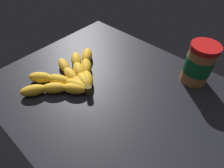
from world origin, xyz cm
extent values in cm
cube|color=black|center=(0.00, 0.00, -2.05)|extent=(79.32, 58.43, 4.09)
ellipsoid|color=gold|center=(-11.74, -3.24, 1.80)|extent=(8.39, 7.50, 3.59)
ellipsoid|color=gold|center=(-16.55, 0.69, 1.80)|extent=(8.17, 7.88, 3.59)
ellipsoid|color=gold|center=(-20.94, 5.08, 1.80)|extent=(7.87, 8.17, 3.59)
ellipsoid|color=gold|center=(-12.14, -4.39, 1.75)|extent=(8.02, 5.86, 3.49)
ellipsoid|color=gold|center=(-17.40, -1.96, 1.75)|extent=(8.04, 6.53, 3.49)
ellipsoid|color=gold|center=(-22.29, 1.13, 1.75)|extent=(7.92, 7.10, 3.49)
ellipsoid|color=gold|center=(-12.32, -5.79, 1.57)|extent=(7.11, 3.43, 3.13)
ellipsoid|color=gold|center=(-17.85, -5.12, 1.57)|extent=(7.46, 4.43, 3.13)
ellipsoid|color=gold|center=(-23.22, -3.63, 1.57)|extent=(7.64, 5.33, 3.13)
ellipsoid|color=gold|center=(-12.45, -7.17, 1.75)|extent=(8.34, 5.39, 3.49)
ellipsoid|color=gold|center=(-18.19, -9.32, 1.75)|extent=(8.45, 6.51, 3.49)
ellipsoid|color=gold|center=(-23.43, -12.51, 1.75)|extent=(8.26, 7.40, 3.49)
ellipsoid|color=gold|center=(-11.78, -8.51, 1.70)|extent=(8.19, 7.07, 3.40)
ellipsoid|color=gold|center=(-16.42, -12.38, 1.70)|extent=(7.73, 7.80, 3.40)
ellipsoid|color=gold|center=(-20.17, -17.10, 1.70)|extent=(6.96, 8.22, 3.40)
cylinder|color=brown|center=(-8.03, -5.97, 1.80)|extent=(2.00, 2.00, 3.00)
cylinder|color=#B27238|center=(12.34, 21.02, 5.92)|extent=(8.09, 8.09, 11.84)
cylinder|color=#0F592D|center=(12.34, 21.02, 6.51)|extent=(8.25, 8.25, 5.33)
cylinder|color=#B71414|center=(12.34, 21.02, 12.60)|extent=(8.46, 8.46, 1.52)
camera|label=1|loc=(22.87, -29.65, 42.75)|focal=30.27mm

